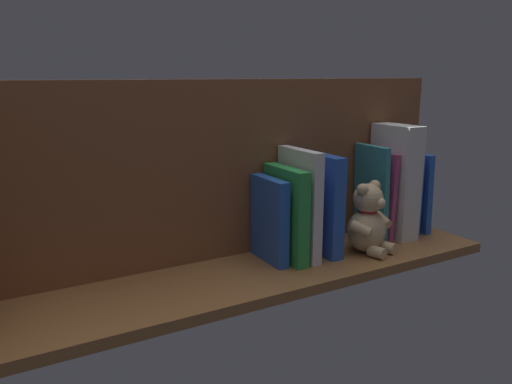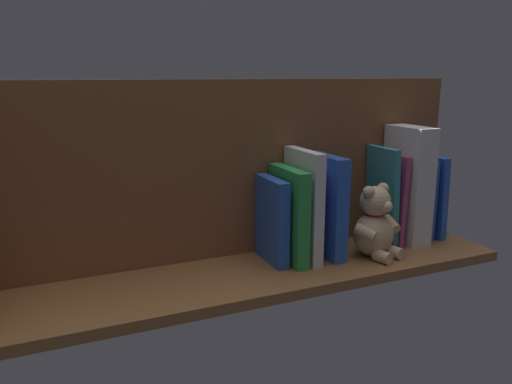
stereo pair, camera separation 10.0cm
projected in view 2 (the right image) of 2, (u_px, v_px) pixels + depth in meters
ground_plane at (256, 274)px, 104.13cm from camera, size 111.41×25.39×2.20cm
shelf_back_panel at (237, 170)px, 108.63cm from camera, size 111.41×1.50×39.08cm
book_0 at (429, 196)px, 123.88cm from camera, size 2.44×11.19×20.58cm
book_1 at (418, 198)px, 123.23cm from camera, size 2.62×10.24×19.62cm
dictionary_thick_white at (408, 185)px, 119.06cm from camera, size 5.61×12.84×28.12cm
book_2 at (390, 198)px, 118.92cm from camera, size 1.92×11.30×21.70cm
book_3 at (382, 196)px, 118.02cm from camera, size 2.37×10.92×23.43cm
teddy_bear at (375, 225)px, 110.14cm from camera, size 12.79×12.36×16.48cm
book_4 at (326, 206)px, 110.20cm from camera, size 3.18×14.09×22.81cm
book_5 at (309, 211)px, 111.19cm from camera, size 1.31×9.98×19.75cm
book_6 at (303, 205)px, 107.64cm from camera, size 2.42×14.36×24.37cm
book_7 at (289, 215)px, 106.71cm from camera, size 2.90×14.34×20.67cm
book_8 at (272, 220)px, 106.43cm from camera, size 2.54×12.40×18.57cm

